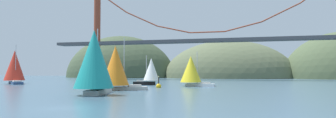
# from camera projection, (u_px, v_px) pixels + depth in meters

# --- Properties ---
(ground_plane) EXTENTS (360.00, 360.00, 0.00)m
(ground_plane) POSITION_uv_depth(u_px,v_px,m) (66.00, 108.00, 28.70)
(ground_plane) COLOR #426075
(headland_center) EXTENTS (66.98, 44.00, 38.42)m
(headland_center) POSITION_uv_depth(u_px,v_px,m) (228.00, 78.00, 157.56)
(headland_center) COLOR #5B6647
(headland_center) RESTS_ON ground_plane
(headland_left) EXTENTS (62.88, 44.00, 46.51)m
(headland_left) POSITION_uv_depth(u_px,v_px,m) (120.00, 77.00, 173.28)
(headland_left) COLOR #425138
(headland_left) RESTS_ON ground_plane
(suspension_bridge) EXTENTS (131.85, 6.00, 38.21)m
(suspension_bridge) POSITION_uv_depth(u_px,v_px,m) (207.00, 37.00, 120.98)
(suspension_bridge) COLOR brown
(suspension_bridge) RESTS_ON ground_plane
(sailboat_yellow_sail) EXTENTS (7.83, 4.84, 7.93)m
(sailboat_yellow_sail) POSITION_uv_depth(u_px,v_px,m) (191.00, 70.00, 70.06)
(sailboat_yellow_sail) COLOR white
(sailboat_yellow_sail) RESTS_ON ground_plane
(sailboat_white_mainsail) EXTENTS (7.07, 5.06, 7.42)m
(sailboat_white_mainsail) POSITION_uv_depth(u_px,v_px,m) (151.00, 70.00, 77.40)
(sailboat_white_mainsail) COLOR black
(sailboat_white_mainsail) RESTS_ON ground_plane
(sailboat_scarlet_sail) EXTENTS (9.41, 8.70, 10.63)m
(sailboat_scarlet_sail) POSITION_uv_depth(u_px,v_px,m) (15.00, 66.00, 83.99)
(sailboat_scarlet_sail) COLOR navy
(sailboat_scarlet_sail) RESTS_ON ground_plane
(sailboat_orange_sail) EXTENTS (8.94, 7.02, 9.51)m
(sailboat_orange_sail) POSITION_uv_depth(u_px,v_px,m) (116.00, 67.00, 55.74)
(sailboat_orange_sail) COLOR #B7B2A8
(sailboat_orange_sail) RESTS_ON ground_plane
(sailboat_teal_sail) EXTENTS (6.72, 9.96, 9.78)m
(sailboat_teal_sail) POSITION_uv_depth(u_px,v_px,m) (94.00, 61.00, 44.10)
(sailboat_teal_sail) COLOR #B7B2A8
(sailboat_teal_sail) RESTS_ON ground_plane
(channel_buoy) EXTENTS (1.10, 1.10, 2.64)m
(channel_buoy) POSITION_uv_depth(u_px,v_px,m) (159.00, 86.00, 64.38)
(channel_buoy) COLOR gold
(channel_buoy) RESTS_ON ground_plane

